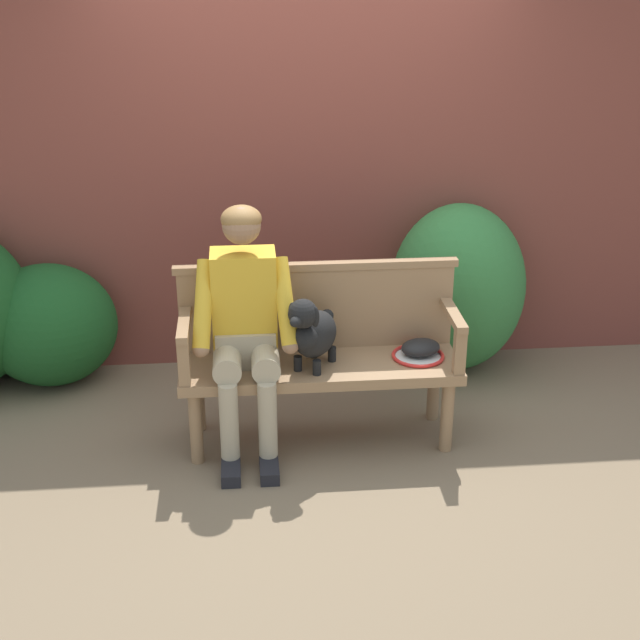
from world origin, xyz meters
TOP-DOWN VIEW (x-y plane):
  - ground_plane at (0.00, 0.00)m, footprint 40.00×40.00m
  - brick_garden_fence at (0.00, 1.21)m, footprint 8.00×0.30m
  - hedge_bush_far_left at (0.96, 0.85)m, footprint 0.85×0.78m
  - hedge_bush_mid_left at (-1.60, 0.86)m, footprint 0.83×0.69m
  - garden_bench at (0.00, 0.00)m, footprint 1.51×0.47m
  - bench_backrest at (0.00, 0.21)m, footprint 1.55×0.06m
  - bench_armrest_left_end at (-0.72, -0.08)m, footprint 0.06×0.47m
  - bench_armrest_right_end at (0.72, -0.08)m, footprint 0.06×0.47m
  - person_seated at (-0.40, -0.01)m, footprint 0.56×0.64m
  - dog_on_bench at (-0.05, -0.07)m, footprint 0.33×0.42m
  - tennis_racket at (0.54, 0.04)m, footprint 0.30×0.56m
  - baseball_glove at (0.56, 0.04)m, footprint 0.25×0.22m

SIDE VIEW (x-z plane):
  - ground_plane at x=0.00m, z-range 0.00..0.00m
  - hedge_bush_mid_left at x=-1.60m, z-range 0.00..0.77m
  - garden_bench at x=0.00m, z-range 0.17..0.65m
  - tennis_racket at x=0.54m, z-range 0.47..0.50m
  - baseball_glove at x=0.56m, z-range 0.48..0.57m
  - hedge_bush_far_left at x=0.96m, z-range 0.00..1.09m
  - bench_armrest_left_end at x=-0.72m, z-range 0.54..0.82m
  - bench_armrest_right_end at x=0.72m, z-range 0.54..0.82m
  - dog_on_bench at x=-0.05m, z-range 0.48..0.91m
  - bench_backrest at x=0.00m, z-range 0.48..0.98m
  - person_seated at x=-0.40m, z-range 0.07..1.42m
  - brick_garden_fence at x=0.00m, z-range 0.00..2.31m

